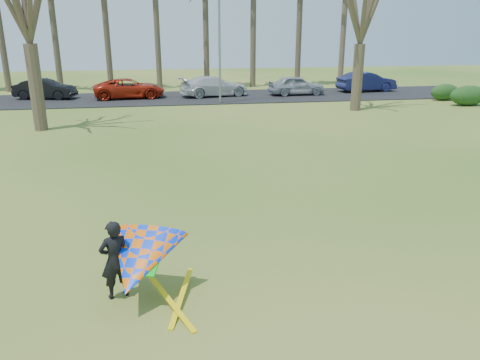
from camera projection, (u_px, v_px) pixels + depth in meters
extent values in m
plane|color=#235913|center=(254.00, 251.00, 10.84)|extent=(100.00, 100.00, 0.00)
cube|color=black|center=(188.00, 98.00, 34.25)|extent=(46.00, 7.00, 0.06)
cylinder|color=#4D3F2E|center=(55.00, 33.00, 36.91)|extent=(0.48, 0.48, 9.00)
cylinder|color=#473A2A|center=(106.00, 28.00, 37.43)|extent=(0.48, 0.48, 9.70)
cylinder|color=brown|center=(157.00, 24.00, 37.95)|extent=(0.48, 0.48, 10.40)
cylinder|color=#493B2C|center=(206.00, 33.00, 38.80)|extent=(0.48, 0.48, 9.00)
cylinder|color=#4C3F2D|center=(253.00, 28.00, 39.32)|extent=(0.48, 0.48, 9.70)
cylinder|color=#493D2B|center=(299.00, 24.00, 39.84)|extent=(0.48, 0.48, 10.40)
cylinder|color=brown|center=(343.00, 32.00, 40.69)|extent=(0.48, 0.48, 9.00)
cylinder|color=#4F3D2F|center=(36.00, 88.00, 22.98)|extent=(0.64, 0.64, 4.20)
cylinder|color=#4B3D2D|center=(357.00, 78.00, 28.66)|extent=(0.64, 0.64, 3.99)
cylinder|color=gray|center=(219.00, 42.00, 30.52)|extent=(0.16, 0.16, 8.00)
ellipsoid|color=#183B15|center=(469.00, 96.00, 30.77)|extent=(2.64, 1.20, 1.32)
ellipsoid|color=#1A3D16|center=(445.00, 92.00, 33.00)|extent=(2.08, 0.98, 1.16)
imported|color=black|center=(45.00, 89.00, 33.27)|extent=(4.46, 2.34, 1.40)
imported|color=#A9200D|center=(129.00, 88.00, 33.61)|extent=(5.19, 2.77, 1.39)
imported|color=silver|center=(214.00, 86.00, 34.60)|extent=(5.34, 3.04, 1.46)
imported|color=#999DA5|center=(296.00, 85.00, 35.24)|extent=(4.24, 1.83, 1.43)
imported|color=#1A1E4E|center=(367.00, 82.00, 37.14)|extent=(4.77, 2.08, 1.53)
imported|color=black|center=(115.00, 260.00, 8.80)|extent=(0.67, 0.55, 1.57)
cone|color=#0537F3|center=(138.00, 261.00, 8.61)|extent=(2.13, 2.39, 2.02)
cube|color=#0CBF19|center=(145.00, 265.00, 8.57)|extent=(0.62, 0.60, 0.24)
cube|color=yellow|center=(171.00, 308.00, 8.63)|extent=(0.85, 1.66, 0.28)
cube|color=yellow|center=(182.00, 301.00, 8.85)|extent=(0.56, 1.76, 0.22)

